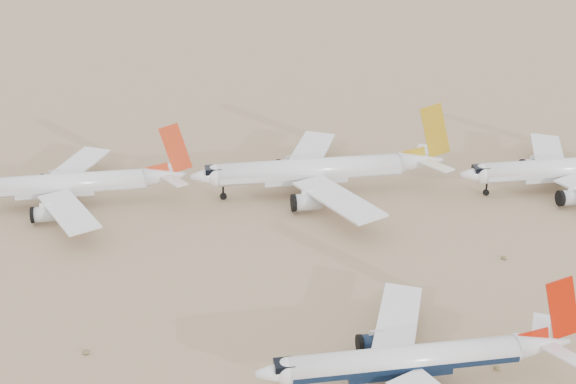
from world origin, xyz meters
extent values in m
cylinder|color=white|center=(10.92, 0.22, 4.14)|extent=(30.46, 3.60, 3.60)
cube|color=black|center=(10.92, 0.22, 3.69)|extent=(29.86, 3.66, 0.81)
sphere|color=white|center=(-4.31, 0.22, 4.14)|extent=(3.60, 3.60, 3.60)
cube|color=black|center=(-4.85, 0.22, 5.13)|extent=(2.52, 2.34, 0.90)
cone|color=white|center=(29.75, 0.22, 4.41)|extent=(7.62, 3.60, 3.60)
cube|color=white|center=(31.23, -3.28, 4.86)|extent=(4.84, 6.32, 0.22)
cube|color=white|center=(13.27, 10.91, 3.51)|extent=(11.77, 18.54, 0.56)
cube|color=white|center=(31.23, 3.72, 4.86)|extent=(4.84, 6.32, 0.22)
cylinder|color=black|center=(9.23, 7.71, 1.89)|extent=(4.23, 2.59, 2.59)
cube|color=#B11604|center=(31.86, 0.22, 9.66)|extent=(5.77, 0.29, 9.51)
cylinder|color=black|center=(12.19, 2.74, 0.76)|extent=(1.51, 0.90, 1.51)
cylinder|color=white|center=(61.51, 56.94, 4.74)|extent=(34.03, 4.13, 4.13)
cube|color=silver|center=(61.51, 56.94, 4.23)|extent=(33.35, 4.19, 0.93)
sphere|color=white|center=(44.49, 56.94, 4.74)|extent=(4.13, 4.13, 4.13)
cube|color=black|center=(43.87, 56.94, 5.88)|extent=(2.89, 2.68, 1.03)
cylinder|color=silver|center=(59.62, 48.52, 2.16)|extent=(4.73, 2.97, 2.97)
cube|color=white|center=(64.14, 68.93, 4.02)|extent=(13.14, 20.71, 0.64)
cylinder|color=silver|center=(59.62, 65.36, 2.16)|extent=(4.73, 2.97, 2.97)
cylinder|color=black|center=(45.52, 56.94, 0.62)|extent=(1.24, 0.52, 1.24)
cylinder|color=black|center=(62.93, 54.05, 0.87)|extent=(1.73, 1.03, 1.73)
cylinder|color=black|center=(62.93, 59.83, 0.87)|extent=(1.73, 1.03, 1.73)
cylinder|color=white|center=(10.70, 63.64, 5.20)|extent=(37.20, 4.52, 4.52)
cube|color=silver|center=(10.70, 63.64, 4.63)|extent=(36.46, 4.59, 1.02)
sphere|color=white|center=(-7.90, 63.64, 5.20)|extent=(4.52, 4.52, 4.52)
cube|color=black|center=(-8.58, 63.64, 6.44)|extent=(3.16, 2.94, 1.13)
cone|color=white|center=(33.70, 63.64, 5.54)|extent=(9.30, 4.52, 4.52)
cube|color=white|center=(13.58, 50.52, 4.41)|extent=(14.37, 22.64, 0.70)
cube|color=white|center=(35.50, 59.34, 6.10)|extent=(5.91, 7.72, 0.27)
cylinder|color=silver|center=(8.64, 54.43, 2.37)|extent=(5.17, 3.26, 3.26)
cube|color=white|center=(13.58, 76.75, 4.41)|extent=(14.37, 22.64, 0.70)
cube|color=white|center=(35.50, 67.93, 6.10)|extent=(5.91, 7.72, 0.27)
cylinder|color=silver|center=(8.64, 72.84, 2.37)|extent=(5.17, 3.26, 3.26)
cube|color=#B48C1A|center=(36.28, 63.64, 11.98)|extent=(7.05, 0.36, 11.62)
cylinder|color=black|center=(-6.77, 63.64, 0.68)|extent=(1.36, 0.57, 1.36)
cylinder|color=black|center=(12.25, 60.47, 0.95)|extent=(1.90, 1.13, 1.90)
cylinder|color=black|center=(12.25, 66.80, 0.95)|extent=(1.90, 1.13, 1.90)
cylinder|color=white|center=(-38.15, 65.78, 4.62)|extent=(32.88, 4.02, 4.02)
cube|color=silver|center=(-38.15, 65.78, 4.12)|extent=(32.22, 4.08, 0.90)
cone|color=white|center=(-17.82, 65.78, 4.92)|extent=(8.22, 4.02, 4.02)
cube|color=white|center=(-35.61, 54.19, 3.92)|extent=(12.70, 20.01, 0.62)
cube|color=white|center=(-16.23, 61.99, 5.43)|extent=(5.22, 6.82, 0.24)
cylinder|color=silver|center=(-39.97, 57.64, 2.11)|extent=(4.57, 2.89, 2.89)
cube|color=white|center=(-35.61, 77.38, 3.92)|extent=(12.70, 20.01, 0.62)
cube|color=white|center=(-16.23, 69.58, 5.43)|extent=(5.22, 6.82, 0.24)
cylinder|color=silver|center=(-39.97, 73.93, 2.11)|extent=(4.57, 2.89, 2.89)
cube|color=red|center=(-15.54, 65.78, 10.62)|extent=(6.23, 0.32, 10.27)
cylinder|color=black|center=(-36.78, 62.97, 0.84)|extent=(1.69, 1.00, 1.69)
cylinder|color=black|center=(-36.78, 68.60, 0.84)|extent=(1.69, 1.00, 1.69)
ellipsoid|color=brown|center=(-30.40, 14.40, 0.29)|extent=(0.98, 0.98, 0.54)
ellipsoid|color=brown|center=(24.40, 1.60, 0.25)|extent=(0.84, 0.84, 0.46)
ellipsoid|color=brown|center=(38.10, 30.90, 0.29)|extent=(0.98, 0.98, 0.54)
camera|label=1|loc=(-18.07, -81.86, 65.19)|focal=50.00mm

